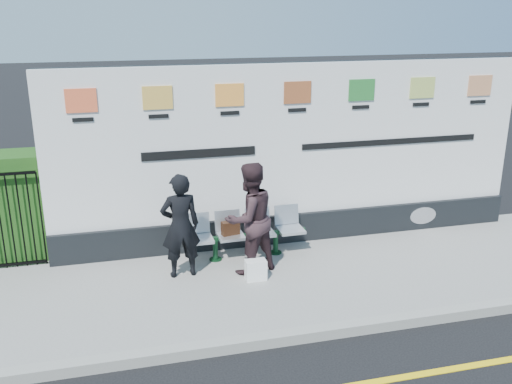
% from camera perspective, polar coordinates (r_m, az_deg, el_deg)
% --- Properties ---
extents(pavement, '(14.00, 3.00, 0.12)m').
position_cam_1_polar(pavement, '(8.68, 3.24, -8.76)').
color(pavement, gray).
rests_on(pavement, ground).
extents(kerb, '(14.00, 0.18, 0.14)m').
position_cam_1_polar(kerb, '(7.44, 6.78, -13.73)').
color(kerb, gray).
rests_on(kerb, ground).
extents(billboard, '(8.00, 0.30, 3.00)m').
position_cam_1_polar(billboard, '(9.53, 3.85, 2.52)').
color(billboard, black).
rests_on(billboard, pavement).
extents(bench, '(1.92, 0.54, 0.41)m').
position_cam_1_polar(bench, '(9.20, -1.02, -5.28)').
color(bench, '#B5B8BE').
rests_on(bench, pavement).
extents(woman_left, '(0.60, 0.42, 1.59)m').
position_cam_1_polar(woman_left, '(8.43, -7.57, -3.37)').
color(woman_left, black).
rests_on(woman_left, pavement).
extents(woman_right, '(1.02, 0.92, 1.71)m').
position_cam_1_polar(woman_right, '(8.47, -0.64, -2.66)').
color(woman_right, '#312024').
rests_on(woman_right, pavement).
extents(handbag_brown, '(0.30, 0.18, 0.22)m').
position_cam_1_polar(handbag_brown, '(9.02, -2.57, -3.61)').
color(handbag_brown, black).
rests_on(handbag_brown, bench).
extents(carrier_bag_white, '(0.31, 0.18, 0.31)m').
position_cam_1_polar(carrier_bag_white, '(8.48, -0.02, -7.80)').
color(carrier_bag_white, white).
rests_on(carrier_bag_white, pavement).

